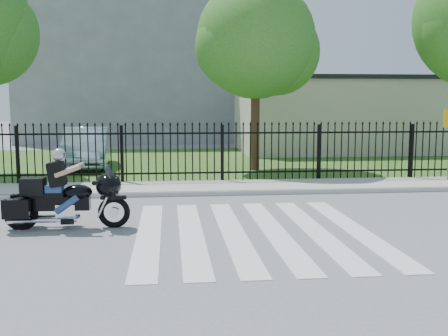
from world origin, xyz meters
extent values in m
plane|color=slate|center=(0.00, 0.00, 0.00)|extent=(120.00, 120.00, 0.00)
cube|color=#ADAAA3|center=(0.00, 5.00, 0.06)|extent=(40.00, 2.00, 0.12)
cube|color=#ADAAA3|center=(0.00, 4.00, 0.06)|extent=(40.00, 0.12, 0.12)
cube|color=#2B531C|center=(0.00, 12.00, 0.01)|extent=(40.00, 12.00, 0.02)
cube|color=black|center=(0.00, 6.00, 0.35)|extent=(26.00, 0.04, 0.05)
cube|color=black|center=(0.00, 6.00, 1.55)|extent=(26.00, 0.04, 0.05)
cylinder|color=#382316|center=(1.50, 9.00, 2.08)|extent=(0.32, 0.32, 4.16)
sphere|color=#2D6F1F|center=(1.50, 9.00, 4.68)|extent=(4.20, 4.20, 4.20)
cube|color=beige|center=(7.00, 16.00, 1.75)|extent=(10.00, 6.00, 3.50)
cube|color=black|center=(7.00, 16.00, 3.60)|extent=(10.20, 6.20, 0.20)
cube|color=#93969C|center=(-3.00, 26.00, 6.00)|extent=(15.00, 10.00, 12.00)
torus|color=black|center=(-2.71, 0.67, 0.31)|extent=(0.64, 0.13, 0.64)
torus|color=black|center=(-4.51, 0.71, 0.31)|extent=(0.68, 0.15, 0.67)
cube|color=black|center=(-3.77, 0.69, 0.51)|extent=(1.21, 0.24, 0.28)
ellipsoid|color=black|center=(-3.40, 0.69, 0.72)|extent=(0.58, 0.38, 0.31)
cube|color=black|center=(-3.95, 0.70, 0.68)|extent=(0.61, 0.31, 0.09)
cube|color=silver|center=(-3.63, 0.69, 0.35)|extent=(0.37, 0.28, 0.28)
ellipsoid|color=black|center=(-2.80, 0.68, 0.85)|extent=(0.51, 0.67, 0.50)
cube|color=black|center=(-4.25, 0.70, 0.85)|extent=(0.45, 0.36, 0.33)
cube|color=navy|center=(-3.84, 0.70, 0.80)|extent=(0.32, 0.28, 0.17)
sphere|color=#B6B8BF|center=(-3.73, 0.69, 1.46)|extent=(0.27, 0.27, 0.27)
imported|color=#A1BBCA|center=(-4.70, 10.38, 0.77)|extent=(1.93, 4.67, 1.50)
camera|label=1|loc=(-1.59, -9.72, 2.49)|focal=42.00mm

